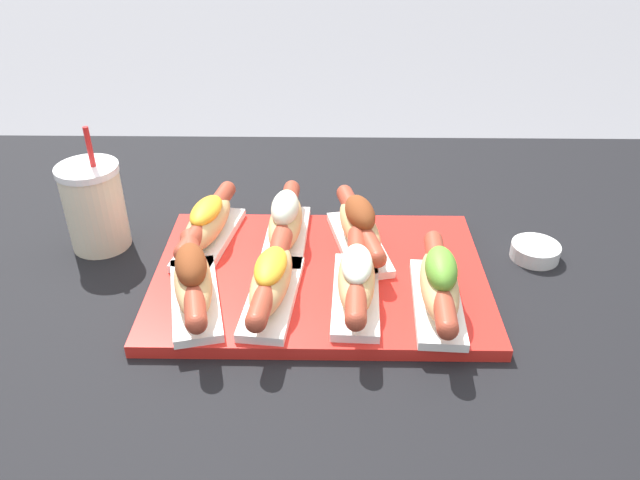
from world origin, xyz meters
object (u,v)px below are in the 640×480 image
Objects in this scene: hot_dog_2 at (356,278)px; hot_dog_6 at (359,227)px; hot_dog_5 at (286,222)px; drink_cup at (95,206)px; hot_dog_0 at (193,280)px; hot_dog_3 at (439,284)px; hot_dog_4 at (208,223)px; sauce_bowl at (535,250)px; serving_tray at (320,277)px; hot_dog_1 at (271,280)px.

hot_dog_2 is 1.02× the size of hot_dog_6.
drink_cup is at bearing 176.81° from hot_dog_5.
drink_cup reaches higher than hot_dog_0.
hot_dog_2 is 0.11m from hot_dog_3.
hot_dog_4 is at bearing 154.88° from hot_dog_3.
hot_dog_3 reaches higher than hot_dog_6.
sauce_bowl is 0.37× the size of drink_cup.
hot_dog_0 is 0.19m from hot_dog_5.
hot_dog_6 is at bearing -6.52° from hot_dog_5.
hot_dog_5 is 0.11m from hot_dog_6.
hot_dog_2 is (0.05, -0.06, 0.04)m from serving_tray.
hot_dog_0 is 0.24m from drink_cup.
hot_dog_5 is at bearing 125.70° from hot_dog_2.
hot_dog_4 is 2.98× the size of sauce_bowl.
hot_dog_5 is at bearing 86.32° from hot_dog_1.
serving_tray is 2.13× the size of hot_dog_5.
hot_dog_3 is (0.31, -0.00, -0.00)m from hot_dog_0.
hot_dog_4 is 0.17m from drink_cup.
hot_dog_0 is at bearing -126.20° from hot_dog_5.
hot_dog_1 is (-0.06, -0.07, 0.04)m from serving_tray.
hot_dog_6 is (-0.10, 0.14, -0.00)m from hot_dog_3.
hot_dog_0 is 1.09× the size of drink_cup.
hot_dog_1 is at bearing -30.05° from drink_cup.
hot_dog_6 is at bearing 49.07° from serving_tray.
hot_dog_2 reaches higher than serving_tray.
serving_tray is 0.33m from sauce_bowl.
serving_tray is 2.14× the size of hot_dog_1.
hot_dog_6 is (0.22, -0.01, 0.00)m from hot_dog_4.
drink_cup is at bearing 161.01° from hot_dog_3.
drink_cup is at bearing 158.11° from hot_dog_2.
hot_dog_0 is 0.21m from hot_dog_2.
hot_dog_1 is at bearing 3.01° from hot_dog_0.
hot_dog_5 is (0.12, 0.00, 0.00)m from hot_dog_4.
hot_dog_3 is at bearing -25.12° from hot_dog_4.
sauce_bowl is (0.27, 0.13, -0.04)m from hot_dog_2.
serving_tray is 0.36m from drink_cup.
hot_dog_2 is at bearing -154.76° from sauce_bowl.
hot_dog_4 is at bearing -6.31° from drink_cup.
sauce_bowl is (0.48, 0.14, -0.04)m from hot_dog_0.
drink_cup reaches higher than hot_dog_4.
drink_cup reaches higher than hot_dog_1.
hot_dog_4 is at bearing 177.57° from hot_dog_6.
hot_dog_3 is 1.01× the size of hot_dog_4.
hot_dog_5 is at bearing 53.80° from hot_dog_0.
hot_dog_0 is 0.98× the size of hot_dog_2.
hot_dog_4 is (-0.11, 0.14, 0.00)m from hot_dog_1.
serving_tray is 2.13× the size of hot_dog_3.
hot_dog_2 is at bearing 172.56° from hot_dog_3.
hot_dog_0 is at bearing 179.38° from hot_dog_3.
hot_dog_3 is at bearing -139.78° from sauce_bowl.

